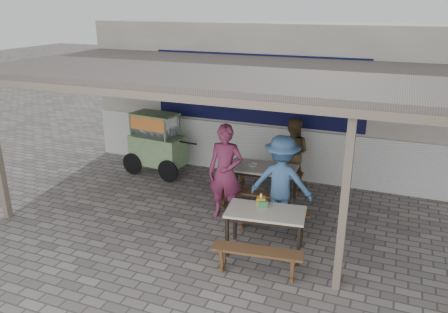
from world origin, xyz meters
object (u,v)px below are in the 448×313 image
bench_right_wall (271,214)px  patron_street_side (225,172)px  vendor_cart (157,141)px  bench_right_street (257,256)px  tissue_box (261,201)px  table_left (262,170)px  bench_left_wall (268,175)px  condiment_jar (282,165)px  condiment_bowl (253,165)px  patron_wall_side (292,153)px  donation_box (263,204)px  bench_left_street (253,197)px  table_right (266,215)px  patron_right_table (281,182)px

bench_right_wall → patron_street_side: (-0.98, 0.23, 0.59)m
vendor_cart → bench_right_street: bearing=-35.7°
tissue_box → bench_right_street: bearing=-75.3°
table_left → bench_left_wall: table_left is taller
condiment_jar → condiment_bowl: (-0.56, -0.18, -0.02)m
patron_wall_side → condiment_jar: bearing=86.2°
patron_wall_side → donation_box: bearing=91.0°
bench_left_street → bench_left_wall: 1.23m
condiment_bowl → bench_left_wall: bearing=76.7°
table_left → donation_box: donation_box is taller
table_right → patron_right_table: (-0.01, 0.99, 0.20)m
bench_left_street → table_right: bearing=-66.8°
vendor_cart → bench_left_wall: bearing=7.5°
bench_left_street → vendor_cart: (-2.81, 1.16, 0.47)m
patron_wall_side → table_left: bearing=64.8°
table_left → patron_wall_side: bearing=64.5°
bench_right_street → condiment_bowl: 2.78m
bench_right_street → patron_street_side: bearing=117.9°
bench_right_wall → tissue_box: (-0.05, -0.53, 0.49)m
patron_street_side → patron_wall_side: patron_street_side is taller
table_left → condiment_bowl: bearing=-175.5°
tissue_box → condiment_jar: tissue_box is taller
bench_left_wall → donation_box: bearing=-78.9°
bench_left_wall → patron_wall_side: bearing=35.5°
table_right → patron_right_table: bearing=83.0°
table_right → condiment_bowl: 2.05m
condiment_bowl → bench_right_wall: bearing=-57.7°
condiment_jar → condiment_bowl: 0.59m
bench_left_street → tissue_box: size_ratio=10.65×
patron_right_table → patron_wall_side: bearing=-86.6°
bench_left_street → bench_right_street: (0.72, -1.99, -0.01)m
patron_right_table → tissue_box: size_ratio=12.20×
bench_left_street → vendor_cart: bearing=154.8°
bench_right_wall → patron_right_table: 0.61m
bench_left_street → condiment_jar: condiment_jar is taller
bench_right_wall → patron_street_side: bearing=159.3°
tissue_box → condiment_bowl: tissue_box is taller
table_left → table_right: bearing=-73.8°
bench_right_street → vendor_cart: 4.75m
vendor_cart → donation_box: 4.07m
patron_street_side → table_left: bearing=62.9°
patron_wall_side → bench_right_street: bearing=93.1°
table_left → condiment_jar: size_ratio=17.19×
bench_left_street → table_right: 1.47m
table_left → bench_right_wall: table_left is taller
bench_left_wall → condiment_bowl: size_ratio=8.19×
bench_right_street → patron_wall_side: (-0.35, 3.55, 0.46)m
table_right → bench_right_street: size_ratio=0.97×
patron_street_side → donation_box: (0.98, -0.81, -0.12)m
vendor_cart → condiment_bowl: (2.60, -0.57, -0.04)m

